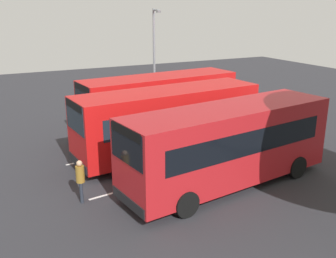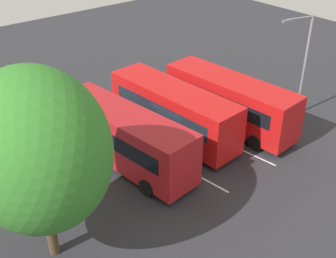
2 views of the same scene
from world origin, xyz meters
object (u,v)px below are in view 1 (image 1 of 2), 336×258
object	(u,v)px
bus_far_left	(159,102)
street_lamp	(155,53)
bus_center_left	(168,120)
pedestrian	(80,178)
bus_center_right	(228,143)

from	to	relation	value
bus_far_left	street_lamp	world-z (taller)	street_lamp
bus_center_left	street_lamp	size ratio (longest dim) A/B	1.35
pedestrian	street_lamp	bearing A→B (deg)	64.94
bus_far_left	bus_center_left	distance (m)	3.83
bus_far_left	pedestrian	bearing A→B (deg)	40.59
bus_center_left	pedestrian	distance (m)	5.84
bus_center_left	bus_center_right	bearing A→B (deg)	94.31
bus_far_left	pedestrian	world-z (taller)	bus_far_left
bus_center_left	street_lamp	world-z (taller)	street_lamp
bus_center_left	bus_center_right	size ratio (longest dim) A/B	0.99
bus_center_left	pedestrian	xyz separation A→B (m)	(5.04, 2.83, -0.82)
bus_center_right	bus_far_left	bearing A→B (deg)	-101.95
bus_far_left	street_lamp	size ratio (longest dim) A/B	1.36
pedestrian	street_lamp	distance (m)	14.02
street_lamp	bus_far_left	bearing A→B (deg)	-6.14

